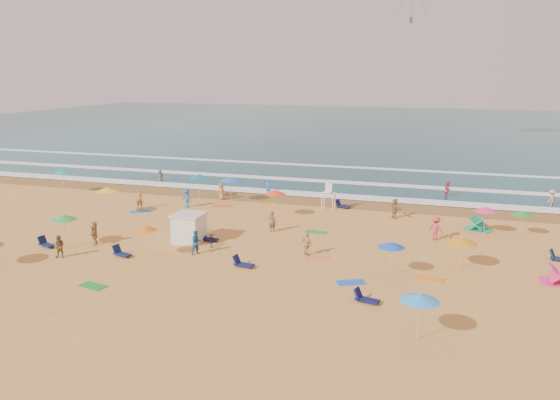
# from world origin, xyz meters

# --- Properties ---
(ground) EXTENTS (220.00, 220.00, 0.00)m
(ground) POSITION_xyz_m (0.00, 0.00, 0.00)
(ground) COLOR gold
(ground) RESTS_ON ground
(ocean) EXTENTS (220.00, 140.00, 0.18)m
(ocean) POSITION_xyz_m (0.00, 84.00, 0.00)
(ocean) COLOR #0C4756
(ocean) RESTS_ON ground
(wet_sand) EXTENTS (220.00, 220.00, 0.00)m
(wet_sand) POSITION_xyz_m (0.00, 12.50, 0.01)
(wet_sand) COLOR olive
(wet_sand) RESTS_ON ground
(surf_foam) EXTENTS (200.00, 18.70, 0.05)m
(surf_foam) POSITION_xyz_m (0.00, 21.32, 0.10)
(surf_foam) COLOR white
(surf_foam) RESTS_ON ground
(cabana) EXTENTS (2.00, 2.00, 2.00)m
(cabana) POSITION_xyz_m (-4.12, -2.62, 1.00)
(cabana) COLOR silver
(cabana) RESTS_ON ground
(cabana_roof) EXTENTS (2.20, 2.20, 0.12)m
(cabana_roof) POSITION_xyz_m (-4.12, -2.62, 2.06)
(cabana_roof) COLOR silver
(cabana_roof) RESTS_ON cabana
(bicycle) EXTENTS (1.32, 1.93, 0.96)m
(bicycle) POSITION_xyz_m (-2.22, -2.92, 0.48)
(bicycle) COLOR black
(bicycle) RESTS_ON ground
(lifeguard_stand) EXTENTS (1.20, 1.20, 2.10)m
(lifeguard_stand) POSITION_xyz_m (3.76, 9.64, 1.05)
(lifeguard_stand) COLOR white
(lifeguard_stand) RESTS_ON ground
(beach_umbrellas) EXTENTS (52.86, 25.21, 0.81)m
(beach_umbrellas) POSITION_xyz_m (0.04, -0.17, 2.18)
(beach_umbrellas) COLOR blue
(beach_umbrellas) RESTS_ON ground
(loungers) EXTENTS (42.09, 21.36, 0.34)m
(loungers) POSITION_xyz_m (5.33, -2.77, 0.17)
(loungers) COLOR #0D1C45
(loungers) RESTS_ON ground
(towels) EXTENTS (39.99, 23.44, 0.03)m
(towels) POSITION_xyz_m (-0.07, -0.60, 0.01)
(towels) COLOR red
(towels) RESTS_ON ground
(popup_tents) EXTENTS (6.32, 12.28, 1.20)m
(popup_tents) POSITION_xyz_m (18.55, 1.65, 0.60)
(popup_tents) COLOR #EC347D
(popup_tents) RESTS_ON ground
(beachgoers) EXTENTS (50.57, 27.75, 2.03)m
(beachgoers) POSITION_xyz_m (0.54, 5.32, 0.79)
(beachgoers) COLOR #2462A8
(beachgoers) RESTS_ON ground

